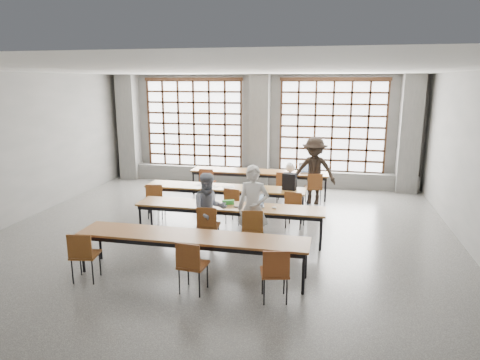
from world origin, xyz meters
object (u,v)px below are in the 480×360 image
(desk_row_c, at_px, (230,208))
(green_box, at_px, (228,202))
(desk_row_a, at_px, (259,173))
(mouse, at_px, (274,208))
(chair_front_left, at_px, (208,223))
(chair_front_right, at_px, (253,226))
(plastic_bag, at_px, (290,167))
(student_male, at_px, (253,208))
(laptop_front, at_px, (256,203))
(chair_near_right, at_px, (275,269))
(chair_back_left, at_px, (207,180))
(phone, at_px, (237,207))
(student_back, at_px, (314,171))
(backpack, at_px, (290,182))
(chair_back_right, at_px, (314,185))
(desk_row_b, at_px, (225,189))
(chair_mid_left, at_px, (155,197))
(chair_mid_right, at_px, (294,206))
(chair_mid_centre, at_px, (234,202))
(chair_near_left, at_px, (83,252))
(chair_near_mid, at_px, (191,262))
(student_female, at_px, (209,210))
(desk_row_d, at_px, (192,239))
(red_pouch, at_px, (85,252))
(chair_back_mid, at_px, (284,184))

(desk_row_c, distance_m, green_box, 0.15)
(desk_row_a, height_order, mouse, mouse)
(chair_front_left, height_order, chair_front_right, same)
(mouse, xyz_separation_m, green_box, (-1.00, 0.10, 0.03))
(green_box, height_order, plastic_bag, plastic_bag)
(student_male, height_order, laptop_front, student_male)
(chair_front_right, height_order, mouse, chair_front_right)
(chair_near_right, bearing_deg, chair_back_left, 116.16)
(phone, bearing_deg, student_back, 65.91)
(chair_front_left, relative_size, chair_front_right, 1.00)
(phone, relative_size, backpack, 0.33)
(desk_row_a, xyz_separation_m, chair_back_right, (1.62, -0.63, -0.13))
(desk_row_b, bearing_deg, chair_mid_left, -158.39)
(chair_near_right, height_order, student_male, student_male)
(chair_back_left, bearing_deg, desk_row_c, -65.11)
(desk_row_a, distance_m, chair_mid_right, 2.96)
(chair_back_right, height_order, chair_near_right, same)
(backpack, bearing_deg, chair_front_left, -110.91)
(chair_mid_centre, bearing_deg, chair_near_left, -117.23)
(chair_front_right, relative_size, laptop_front, 2.14)
(chair_near_mid, height_order, green_box, chair_near_mid)
(desk_row_a, distance_m, student_male, 4.15)
(chair_near_mid, xyz_separation_m, student_female, (-0.29, 2.01, 0.22))
(desk_row_a, xyz_separation_m, chair_mid_right, (1.27, -2.67, -0.13))
(laptop_front, relative_size, phone, 3.16)
(student_male, bearing_deg, desk_row_d, -122.15)
(desk_row_b, xyz_separation_m, chair_near_mid, (0.49, -4.07, -0.13))
(chair_back_right, height_order, chair_mid_centre, same)
(desk_row_a, height_order, chair_front_left, chair_front_left)
(desk_row_c, relative_size, chair_front_right, 4.55)
(desk_row_a, bearing_deg, desk_row_d, -92.30)
(chair_near_mid, distance_m, phone, 2.42)
(desk_row_d, height_order, chair_back_right, chair_back_right)
(student_female, bearing_deg, chair_back_left, 77.35)
(chair_mid_left, height_order, backpack, backpack)
(laptop_front, distance_m, red_pouch, 3.54)
(chair_near_mid, height_order, laptop_front, laptop_front)
(chair_back_right, relative_size, chair_mid_left, 1.00)
(chair_back_left, xyz_separation_m, student_back, (2.99, 0.13, 0.38))
(chair_near_left, distance_m, phone, 3.18)
(chair_back_mid, relative_size, chair_mid_centre, 1.00)
(desk_row_b, height_order, chair_front_left, chair_front_left)
(student_female, relative_size, laptop_front, 3.70)
(desk_row_a, xyz_separation_m, chair_mid_centre, (-0.13, -2.67, -0.13))
(chair_near_right, height_order, backpack, backpack)
(chair_mid_left, height_order, red_pouch, chair_mid_left)
(desk_row_c, distance_m, red_pouch, 3.09)
(chair_back_right, relative_size, red_pouch, 4.40)
(chair_mid_left, bearing_deg, chair_back_mid, 35.10)
(chair_near_left, xyz_separation_m, student_male, (2.49, 2.00, 0.32))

